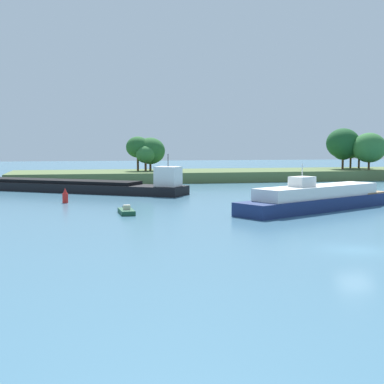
# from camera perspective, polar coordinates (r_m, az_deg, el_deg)

# --- Properties ---
(ground_plane) EXTENTS (400.00, 400.00, 0.00)m
(ground_plane) POSITION_cam_1_polar(r_m,az_deg,el_deg) (40.30, 16.43, -5.75)
(ground_plane) COLOR teal
(treeline_island) EXTENTS (85.99, 16.89, 10.52)m
(treeline_island) POSITION_cam_1_polar(r_m,az_deg,el_deg) (113.53, 6.21, 2.60)
(treeline_island) COLOR #566B3D
(treeline_island) RESTS_ON ground
(small_motorboat) EXTENTS (1.58, 4.17, 0.98)m
(small_motorboat) POSITION_cam_1_polar(r_m,az_deg,el_deg) (58.60, -6.76, -1.98)
(small_motorboat) COLOR #19472D
(small_motorboat) RESTS_ON ground
(white_riverboat) EXTENTS (21.79, 14.39, 5.22)m
(white_riverboat) POSITION_cam_1_polar(r_m,az_deg,el_deg) (63.18, 12.82, -0.65)
(white_riverboat) COLOR navy
(white_riverboat) RESTS_ON ground
(cargo_barge) EXTENTS (35.72, 26.08, 5.91)m
(cargo_barge) POSITION_cam_1_polar(r_m,az_deg,el_deg) (86.77, -12.55, 0.66)
(cargo_barge) COLOR black
(cargo_barge) RESTS_ON ground
(channel_buoy_red) EXTENTS (0.70, 0.70, 1.90)m
(channel_buoy_red) POSITION_cam_1_polar(r_m,az_deg,el_deg) (70.75, -12.89, -0.43)
(channel_buoy_red) COLOR red
(channel_buoy_red) RESTS_ON ground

